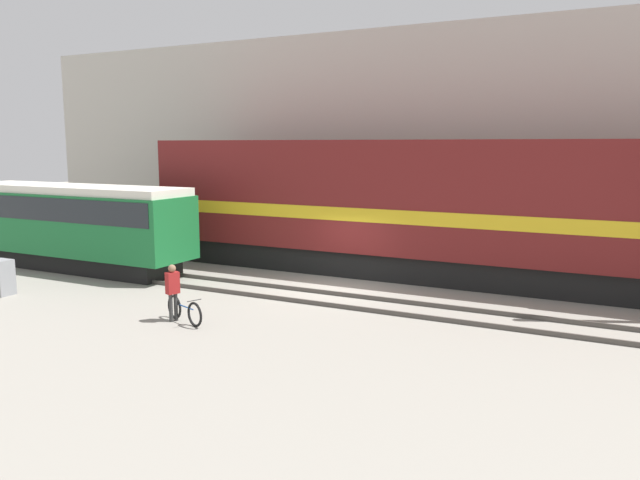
# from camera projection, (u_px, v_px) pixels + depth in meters

# --- Properties ---
(ground_plane) EXTENTS (120.00, 120.00, 0.00)m
(ground_plane) POSITION_uv_depth(u_px,v_px,m) (330.00, 290.00, 21.70)
(ground_plane) COLOR gray
(track_near) EXTENTS (60.00, 1.51, 0.14)m
(track_near) POSITION_uv_depth(u_px,v_px,m) (312.00, 296.00, 20.52)
(track_near) COLOR #47423D
(track_near) RESTS_ON ground
(track_far) EXTENTS (60.00, 1.51, 0.14)m
(track_far) POSITION_uv_depth(u_px,v_px,m) (367.00, 271.00, 24.61)
(track_far) COLOR #47423D
(track_far) RESTS_ON ground
(building_backdrop) EXTENTS (41.19, 6.00, 10.00)m
(building_backdrop) POSITION_uv_depth(u_px,v_px,m) (422.00, 145.00, 29.66)
(building_backdrop) COLOR #B7B2A8
(building_backdrop) RESTS_ON ground
(freight_locomotive) EXTENTS (21.75, 3.04, 5.79)m
(freight_locomotive) POSITION_uv_depth(u_px,v_px,m) (414.00, 207.00, 23.37)
(freight_locomotive) COLOR black
(freight_locomotive) RESTS_ON ground
(streetcar) EXTENTS (10.73, 2.54, 3.40)m
(streetcar) POSITION_uv_depth(u_px,v_px,m) (73.00, 221.00, 25.15)
(streetcar) COLOR black
(streetcar) RESTS_ON ground
(bicycle) EXTENTS (1.72, 0.74, 0.77)m
(bicycle) POSITION_uv_depth(u_px,v_px,m) (184.00, 311.00, 17.69)
(bicycle) COLOR black
(bicycle) RESTS_ON ground
(person) EXTENTS (0.33, 0.41, 1.66)m
(person) POSITION_uv_depth(u_px,v_px,m) (173.00, 287.00, 17.76)
(person) COLOR #333333
(person) RESTS_ON ground
(signal_box) EXTENTS (0.70, 0.60, 1.20)m
(signal_box) POSITION_uv_depth(u_px,v_px,m) (1.00, 277.00, 20.95)
(signal_box) COLOR gray
(signal_box) RESTS_ON ground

